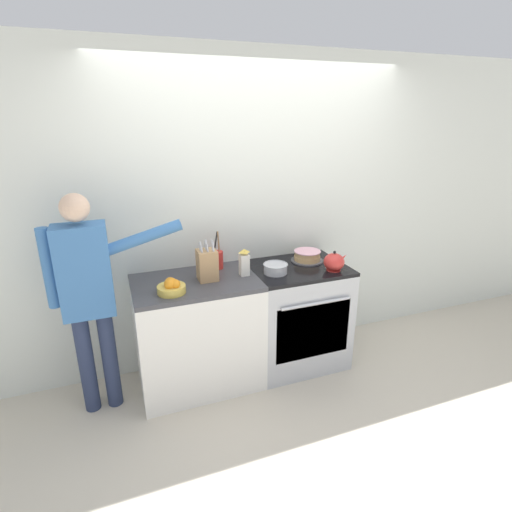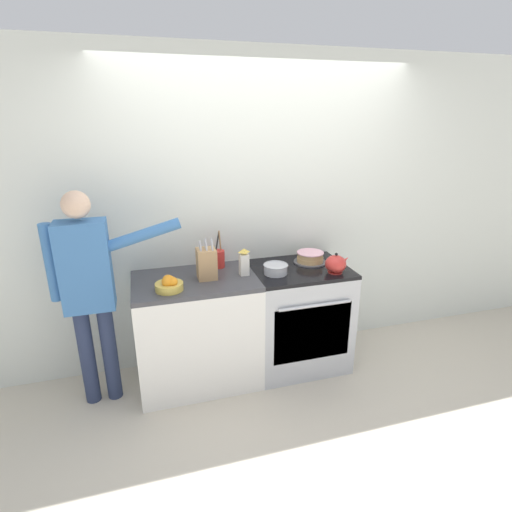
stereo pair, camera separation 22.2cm
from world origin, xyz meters
The scene contains 12 objects.
ground_plane centered at (0.00, 0.00, 0.00)m, with size 16.00×16.00×0.00m, color beige.
wall_back centered at (0.00, 0.65, 1.30)m, with size 8.00×0.04×2.60m.
counter_cabinet centered at (-0.63, 0.31, 0.45)m, with size 0.95×0.63×0.90m.
stove_range centered at (0.24, 0.31, 0.45)m, with size 0.79×0.66×0.90m.
layer_cake centered at (0.37, 0.40, 0.95)m, with size 0.28×0.28×0.09m.
tea_kettle centered at (0.47, 0.13, 0.97)m, with size 0.21×0.17×0.17m.
mixing_bowl centered at (0.00, 0.24, 0.94)m, with size 0.20×0.20×0.08m.
knife_block centered at (-0.54, 0.30, 1.02)m, with size 0.14×0.14×0.32m.
utensil_crock centered at (-0.41, 0.51, 0.98)m, with size 0.11×0.11×0.32m.
fruit_bowl centered at (-0.84, 0.15, 0.95)m, with size 0.20×0.20×0.12m.
milk_carton centered at (-0.25, 0.29, 1.01)m, with size 0.07×0.07×0.22m.
person_baker centered at (-1.38, 0.27, 0.97)m, with size 0.93×0.20×1.63m.
Camera 2 is at (-0.97, -2.54, 2.09)m, focal length 28.00 mm.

